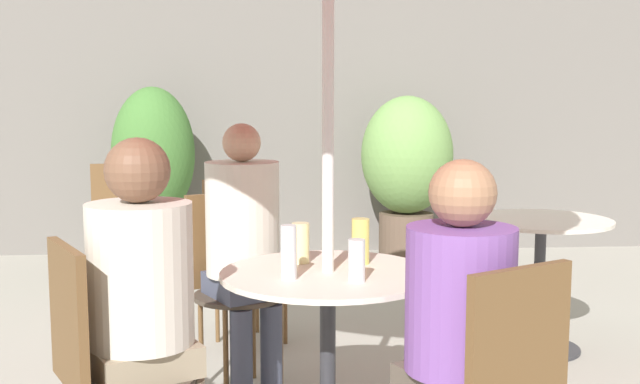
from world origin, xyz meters
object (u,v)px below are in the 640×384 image
(beer_glass_1, at_px, (301,243))
(beer_glass_3, at_px, (357,261))
(bistro_chair_1, at_px, (100,356))
(potted_plant_1, at_px, (407,166))
(bistro_chair_3, at_px, (119,213))
(seated_person_1, at_px, (145,292))
(seated_person_2, at_px, (456,320))
(bistro_chair_0, at_px, (230,272))
(beer_glass_0, at_px, (360,241))
(bistro_chair_4, at_px, (241,243))
(cafe_table_far, at_px, (540,254))
(cafe_table_near, at_px, (328,318))
(potted_plant_0, at_px, (154,162))
(seated_person_0, at_px, (244,237))
(beer_glass_2, at_px, (289,252))

(beer_glass_1, relative_size, beer_glass_3, 1.05)
(bistro_chair_1, distance_m, potted_plant_1, 4.29)
(bistro_chair_3, height_order, seated_person_1, seated_person_1)
(seated_person_1, relative_size, seated_person_2, 1.04)
(bistro_chair_0, xyz_separation_m, seated_person_2, (0.73, -1.37, 0.16))
(bistro_chair_1, distance_m, seated_person_2, 1.11)
(beer_glass_0, relative_size, potted_plant_1, 0.13)
(bistro_chair_4, bearing_deg, potted_plant_1, 20.36)
(cafe_table_far, xyz_separation_m, seated_person_1, (-1.88, -1.50, 0.21))
(beer_glass_1, bearing_deg, bistro_chair_4, 101.97)
(cafe_table_near, bearing_deg, bistro_chair_4, 104.17)
(seated_person_1, xyz_separation_m, potted_plant_0, (-0.52, 3.80, 0.12))
(bistro_chair_3, height_order, beer_glass_1, bistro_chair_3)
(cafe_table_far, bearing_deg, beer_glass_3, -131.20)
(cafe_table_near, xyz_separation_m, potted_plant_0, (-1.14, 3.48, 0.32))
(bistro_chair_3, distance_m, seated_person_0, 2.29)
(bistro_chair_1, bearing_deg, bistro_chair_3, -18.12)
(seated_person_0, relative_size, beer_glass_3, 8.39)
(bistro_chair_0, relative_size, seated_person_0, 0.73)
(cafe_table_near, xyz_separation_m, beer_glass_3, (0.09, -0.16, 0.26))
(cafe_table_far, bearing_deg, seated_person_2, -117.42)
(bistro_chair_4, relative_size, potted_plant_0, 0.63)
(bistro_chair_4, height_order, beer_glass_0, bistro_chair_4)
(cafe_table_far, distance_m, potted_plant_1, 2.38)
(seated_person_2, bearing_deg, seated_person_1, -44.99)
(cafe_table_far, bearing_deg, beer_glass_1, -143.13)
(cafe_table_far, bearing_deg, seated_person_1, -141.36)
(seated_person_2, xyz_separation_m, beer_glass_3, (-0.24, 0.46, 0.08))
(bistro_chair_3, bearing_deg, bistro_chair_4, 117.95)
(bistro_chair_0, xyz_separation_m, seated_person_0, (0.07, -0.13, 0.19))
(cafe_table_near, distance_m, cafe_table_far, 1.72)
(seated_person_1, distance_m, seated_person_2, 0.99)
(cafe_table_near, distance_m, potted_plant_0, 3.67)
(cafe_table_near, xyz_separation_m, bistro_chair_4, (-0.37, 1.48, 0.01))
(beer_glass_1, bearing_deg, bistro_chair_0, 117.15)
(cafe_table_far, distance_m, seated_person_2, 2.03)
(beer_glass_0, relative_size, beer_glass_3, 1.19)
(bistro_chair_4, xyz_separation_m, seated_person_1, (-0.25, -1.80, 0.19))
(bistro_chair_0, height_order, potted_plant_1, potted_plant_1)
(seated_person_0, relative_size, potted_plant_1, 0.90)
(cafe_table_near, relative_size, seated_person_1, 0.65)
(seated_person_0, distance_m, seated_person_1, 0.99)
(beer_glass_2, distance_m, beer_glass_3, 0.24)
(cafe_table_far, bearing_deg, seated_person_0, -160.76)
(seated_person_1, relative_size, beer_glass_2, 6.39)
(bistro_chair_1, xyz_separation_m, bistro_chair_3, (-0.53, 3.09, 0.00))
(bistro_chair_4, height_order, seated_person_2, seated_person_2)
(beer_glass_1, bearing_deg, beer_glass_2, -101.65)
(cafe_table_near, relative_size, beer_glass_3, 5.36)
(bistro_chair_4, xyz_separation_m, potted_plant_0, (-0.77, 2.00, 0.31))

